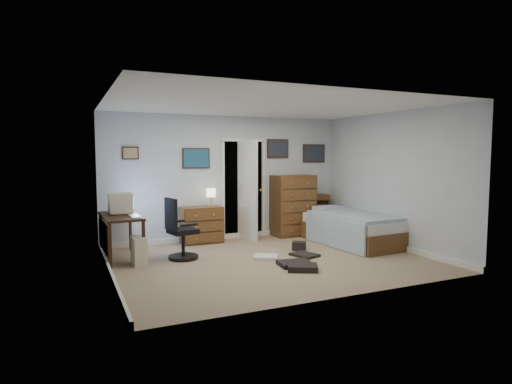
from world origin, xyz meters
TOP-DOWN VIEW (x-y plane):
  - floor at (0.00, 0.00)m, footprint 5.00×4.00m
  - computer_desk at (-2.29, 1.14)m, footprint 0.62×1.28m
  - crt_monitor at (-2.18, 1.30)m, footprint 0.39×0.36m
  - keyboard at (-2.02, 0.80)m, footprint 0.16×0.39m
  - pc_tower at (-2.00, 0.60)m, footprint 0.21×0.41m
  - office_chair at (-1.33, 0.66)m, footprint 0.58×0.58m
  - media_stack at (-2.32, 2.17)m, footprint 0.17×0.17m
  - low_dresser at (-0.62, 1.77)m, footprint 0.80×0.40m
  - table_lamp at (-0.42, 1.78)m, footprint 0.18×0.18m
  - doorway at (0.35, 2.27)m, footprint 0.96×1.12m
  - tall_dresser at (1.40, 1.75)m, footprint 0.89×0.54m
  - headboard_bookcase at (1.87, 1.86)m, footprint 0.94×0.29m
  - bed at (1.98, 0.49)m, footprint 1.19×2.06m
  - wall_posters at (0.57, 1.98)m, footprint 4.38×0.04m
  - floor_clutter at (0.31, -0.25)m, footprint 1.24×1.61m

SIDE VIEW (x-z plane):
  - floor at x=0.00m, z-range -0.02..0.00m
  - floor_clutter at x=0.31m, z-range -0.04..0.12m
  - pc_tower at x=-2.00m, z-range 0.00..0.44m
  - bed at x=1.98m, z-range -0.02..0.64m
  - low_dresser at x=-0.62m, z-range 0.00..0.71m
  - media_stack at x=-2.32m, z-range 0.00..0.78m
  - office_chair at x=-1.33m, z-range -0.12..0.90m
  - headboard_bookcase at x=1.87m, z-range 0.03..0.86m
  - computer_desk at x=-2.29m, z-range 0.20..0.92m
  - tall_dresser at x=1.40m, z-range 0.00..1.29m
  - keyboard at x=-2.02m, z-range 0.73..0.75m
  - crt_monitor at x=-2.18m, z-range 0.73..1.08m
  - table_lamp at x=-0.42m, z-range 0.79..1.14m
  - doorway at x=0.35m, z-range -0.02..2.03m
  - wall_posters at x=0.57m, z-range 1.45..2.05m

